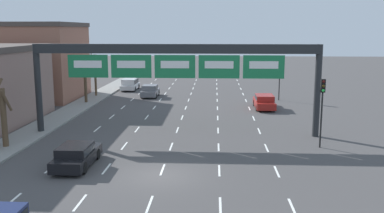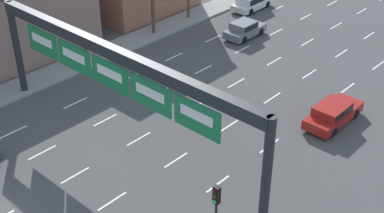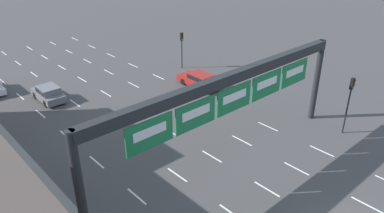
% 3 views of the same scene
% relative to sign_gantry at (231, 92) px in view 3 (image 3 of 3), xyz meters
% --- Properties ---
extents(lane_dashes, '(13.32, 67.00, 0.01)m').
position_rel_sign_gantry_xyz_m(lane_dashes, '(0.00, 4.03, -5.69)').
color(lane_dashes, white).
rests_on(lane_dashes, ground_plane).
extents(sign_gantry, '(21.89, 0.70, 6.97)m').
position_rel_sign_gantry_xyz_m(sign_gantry, '(0.00, 0.00, 0.00)').
color(sign_gantry, '#232628').
rests_on(sign_gantry, ground_plane).
extents(car_red, '(1.93, 4.85, 1.46)m').
position_rel_sign_gantry_xyz_m(car_red, '(8.10, 11.53, -4.92)').
color(car_red, maroon).
rests_on(car_red, ground_plane).
extents(car_grey, '(1.87, 4.08, 1.46)m').
position_rel_sign_gantry_xyz_m(car_grey, '(-4.81, 18.72, -4.92)').
color(car_grey, slate).
rests_on(car_grey, ground_plane).
extents(traffic_light_near_gantry, '(0.30, 0.35, 4.75)m').
position_rel_sign_gantry_xyz_m(traffic_light_near_gantry, '(10.29, -3.14, -2.31)').
color(traffic_light_near_gantry, black).
rests_on(traffic_light_near_gantry, ground_plane).
extents(traffic_light_mid_block, '(0.30, 0.35, 4.19)m').
position_rel_sign_gantry_xyz_m(traffic_light_mid_block, '(10.39, 16.94, -2.69)').
color(traffic_light_mid_block, black).
rests_on(traffic_light_mid_block, ground_plane).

